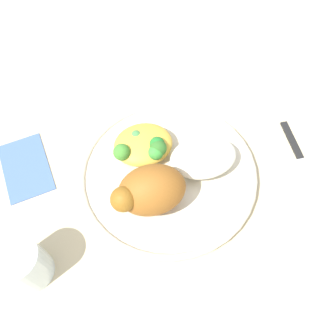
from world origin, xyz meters
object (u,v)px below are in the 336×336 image
object	(u,v)px
mac_cheese_with_broccoli	(144,145)
fork	(275,160)
plate	(168,174)
rice_pile	(204,159)
water_glass	(23,264)
roasted_chicken	(150,191)
knife	(300,157)
napkin	(26,167)

from	to	relation	value
mac_cheese_with_broccoli	fork	bearing A→B (deg)	163.73
plate	mac_cheese_with_broccoli	world-z (taller)	mac_cheese_with_broccoli
rice_pile	mac_cheese_with_broccoli	distance (m)	0.10
mac_cheese_with_broccoli	water_glass	world-z (taller)	water_glass
rice_pile	fork	xyz separation A→B (m)	(-0.13, 0.01, -0.04)
plate	roasted_chicken	xyz separation A→B (m)	(0.04, 0.05, 0.05)
roasted_chicken	mac_cheese_with_broccoli	world-z (taller)	roasted_chicken
fork	water_glass	world-z (taller)	water_glass
roasted_chicken	fork	bearing A→B (deg)	-172.10
roasted_chicken	knife	size ratio (longest dim) A/B	0.59
mac_cheese_with_broccoli	fork	world-z (taller)	mac_cheese_with_broccoli
knife	fork	bearing A→B (deg)	-9.26
mac_cheese_with_broccoli	water_glass	distance (m)	0.25
water_glass	roasted_chicken	bearing A→B (deg)	-164.21
roasted_chicken	fork	distance (m)	0.24
plate	rice_pile	bearing A→B (deg)	175.96
mac_cheese_with_broccoli	water_glass	size ratio (longest dim) A/B	1.27
mac_cheese_with_broccoli	knife	bearing A→B (deg)	164.91
rice_pile	knife	world-z (taller)	rice_pile
knife	water_glass	distance (m)	0.47
plate	roasted_chicken	size ratio (longest dim) A/B	2.61
water_glass	napkin	xyz separation A→B (m)	(-0.00, -0.18, -0.04)
rice_pile	knife	distance (m)	0.18
plate	knife	world-z (taller)	plate
plate	knife	size ratio (longest dim) A/B	1.55
plate	napkin	xyz separation A→B (m)	(0.23, -0.08, -0.01)
knife	plate	bearing A→B (deg)	-5.65
fork	water_glass	size ratio (longest dim) A/B	1.80
plate	water_glass	xyz separation A→B (m)	(0.23, 0.10, 0.03)
knife	water_glass	bearing A→B (deg)	9.61
rice_pile	mac_cheese_with_broccoli	size ratio (longest dim) A/B	1.09
mac_cheese_with_broccoli	knife	world-z (taller)	mac_cheese_with_broccoli
plate	water_glass	distance (m)	0.26
roasted_chicken	rice_pile	size ratio (longest dim) A/B	1.03
fork	knife	distance (m)	0.05
plate	fork	distance (m)	0.19
roasted_chicken	mac_cheese_with_broccoli	distance (m)	0.10
roasted_chicken	napkin	distance (m)	0.24
plate	rice_pile	size ratio (longest dim) A/B	2.69
fork	napkin	world-z (taller)	fork
plate	knife	bearing A→B (deg)	174.35
knife	water_glass	world-z (taller)	water_glass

